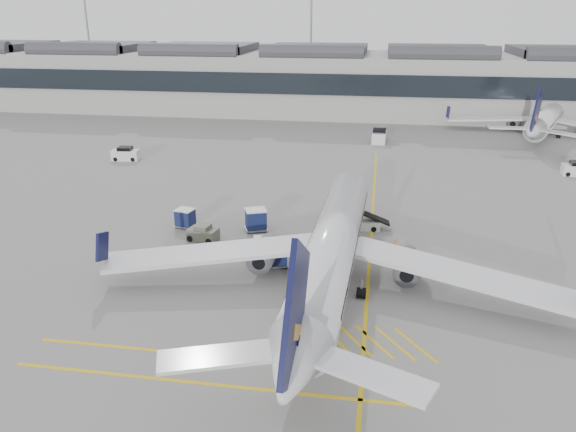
% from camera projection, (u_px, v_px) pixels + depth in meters
% --- Properties ---
extents(ground, '(220.00, 220.00, 0.00)m').
position_uv_depth(ground, '(231.00, 277.00, 41.44)').
color(ground, gray).
rests_on(ground, ground).
extents(terminal, '(200.00, 20.45, 12.40)m').
position_uv_depth(terminal, '(327.00, 80.00, 105.93)').
color(terminal, '#9E9E99').
rests_on(terminal, ground).
extents(light_masts, '(113.00, 0.60, 25.45)m').
position_uv_depth(light_masts, '(327.00, 31.00, 116.34)').
color(light_masts, slate).
rests_on(light_masts, ground).
extents(apron_markings, '(0.25, 60.00, 0.01)m').
position_uv_depth(apron_markings, '(371.00, 235.00, 49.18)').
color(apron_markings, gold).
rests_on(apron_markings, ground).
extents(airliner_main, '(32.69, 35.74, 9.50)m').
position_uv_depth(airliner_main, '(332.00, 248.00, 39.40)').
color(airliner_main, silver).
rests_on(airliner_main, ground).
extents(airliner_far, '(28.52, 31.54, 8.86)m').
position_uv_depth(airliner_far, '(547.00, 118.00, 87.61)').
color(airliner_far, silver).
rests_on(airliner_far, ground).
extents(belt_loader, '(5.26, 2.10, 2.12)m').
position_uv_depth(belt_loader, '(354.00, 222.00, 50.48)').
color(belt_loader, silver).
rests_on(belt_loader, ground).
extents(baggage_cart_a, '(2.35, 2.16, 2.00)m').
position_uv_depth(baggage_cart_a, '(256.00, 219.00, 49.76)').
color(baggage_cart_a, gray).
rests_on(baggage_cart_a, ground).
extents(baggage_cart_b, '(1.83, 1.62, 1.67)m').
position_uv_depth(baggage_cart_b, '(263.00, 247.00, 44.39)').
color(baggage_cart_b, gray).
rests_on(baggage_cart_b, ground).
extents(baggage_cart_c, '(2.31, 2.07, 2.05)m').
position_uv_depth(baggage_cart_c, '(275.00, 253.00, 42.84)').
color(baggage_cart_c, gray).
rests_on(baggage_cart_c, ground).
extents(baggage_cart_d, '(1.89, 1.67, 1.72)m').
position_uv_depth(baggage_cart_d, '(185.00, 218.00, 50.60)').
color(baggage_cart_d, gray).
rests_on(baggage_cart_d, ground).
extents(ramp_agent_a, '(0.81, 0.80, 1.88)m').
position_uv_depth(ramp_agent_a, '(310.00, 247.00, 44.29)').
color(ramp_agent_a, orange).
rests_on(ramp_agent_a, ground).
extents(ramp_agent_b, '(1.07, 1.05, 1.74)m').
position_uv_depth(ramp_agent_b, '(261.00, 253.00, 43.30)').
color(ramp_agent_b, '#FF660D').
rests_on(ramp_agent_b, ground).
extents(pushback_tug, '(2.72, 1.97, 1.39)m').
position_uv_depth(pushback_tug, '(203.00, 233.00, 47.80)').
color(pushback_tug, '#545548').
rests_on(pushback_tug, ground).
extents(safety_cone_nose, '(0.38, 0.38, 0.52)m').
position_uv_depth(safety_cone_nose, '(343.00, 184.00, 62.77)').
color(safety_cone_nose, '#F24C0A').
rests_on(safety_cone_nose, ground).
extents(safety_cone_engine, '(0.40, 0.40, 0.56)m').
position_uv_depth(safety_cone_engine, '(395.00, 242.00, 46.93)').
color(safety_cone_engine, '#F24C0A').
rests_on(safety_cone_engine, ground).
extents(service_van_left, '(3.61, 2.11, 1.76)m').
position_uv_depth(service_van_left, '(126.00, 154.00, 73.40)').
color(service_van_left, silver).
rests_on(service_van_left, ground).
extents(service_van_mid, '(2.15, 4.03, 2.03)m').
position_uv_depth(service_van_mid, '(379.00, 136.00, 83.20)').
color(service_van_mid, silver).
rests_on(service_van_mid, ground).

